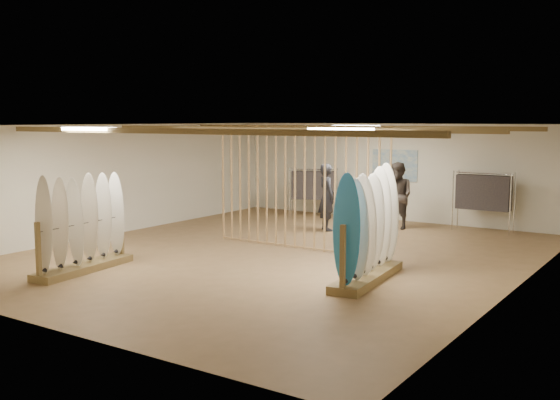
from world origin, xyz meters
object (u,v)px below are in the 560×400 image
Objects in this scene: clothing_rack_a at (313,185)px; clothing_rack_b at (484,192)px; rack_left at (83,239)px; rack_right at (368,244)px; shopper_b at (398,191)px; shopper_a at (327,193)px.

clothing_rack_a is 0.94× the size of clothing_rack_b.
rack_left is 5.46m from rack_right.
shopper_b reaches higher than rack_left.
rack_right is at bearing -45.48° from shopper_b.
clothing_rack_a is 0.74× the size of shopper_a.
shopper_b is (1.46, 1.27, 0.01)m from shopper_a.
shopper_b is at bearing 62.45° from rack_left.
shopper_b is (-2.03, -0.82, -0.02)m from clothing_rack_b.
rack_right reaches higher than clothing_rack_a.
clothing_rack_b is at bearing 53.35° from rack_left.
rack_left is 1.16× the size of shopper_b.
shopper_a reaches higher than clothing_rack_b.
shopper_b is (3.05, 7.97, 0.38)m from rack_left.
rack_left reaches higher than clothing_rack_a.
rack_left is 8.54m from shopper_b.
shopper_a is 0.99× the size of shopper_b.
shopper_a is (1.51, -1.83, 0.04)m from clothing_rack_a.
rack_left is at bearing -84.88° from shopper_b.
rack_right is 1.26× the size of shopper_a.
rack_right is 1.71× the size of clothing_rack_a.
shopper_a is at bearing -73.99° from clothing_rack_a.
clothing_rack_b is 4.07m from shopper_a.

